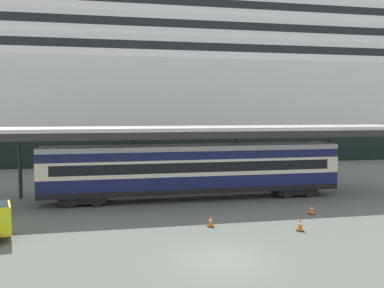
% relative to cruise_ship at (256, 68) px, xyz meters
% --- Properties ---
extents(ground_plane, '(400.00, 400.00, 0.00)m').
position_rel_cruise_ship_xyz_m(ground_plane, '(-18.59, -46.97, -13.59)').
color(ground_plane, '#5B6259').
extents(cruise_ship, '(146.79, 28.41, 40.95)m').
position_rel_cruise_ship_xyz_m(cruise_ship, '(0.00, 0.00, 0.00)').
color(cruise_ship, black).
rests_on(cruise_ship, ground).
extents(platform_canopy, '(34.26, 5.77, 5.46)m').
position_rel_cruise_ship_xyz_m(platform_canopy, '(-17.34, -33.74, -8.36)').
color(platform_canopy, silver).
rests_on(platform_canopy, ground).
extents(train_carriage, '(22.18, 2.81, 4.11)m').
position_rel_cruise_ship_xyz_m(train_carriage, '(-17.34, -34.15, -11.29)').
color(train_carriage, black).
rests_on(train_carriage, ground).
extents(traffic_cone_near, '(0.36, 0.36, 0.66)m').
position_rel_cruise_ship_xyz_m(traffic_cone_near, '(-10.78, -40.13, -13.27)').
color(traffic_cone_near, black).
rests_on(traffic_cone_near, ground).
extents(traffic_cone_mid, '(0.36, 0.36, 0.66)m').
position_rel_cruise_ship_xyz_m(traffic_cone_mid, '(-17.86, -41.62, -13.27)').
color(traffic_cone_mid, black).
rests_on(traffic_cone_mid, ground).
extents(traffic_cone_far, '(0.36, 0.36, 0.72)m').
position_rel_cruise_ship_xyz_m(traffic_cone_far, '(-13.20, -43.44, -13.24)').
color(traffic_cone_far, black).
rests_on(traffic_cone_far, ground).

